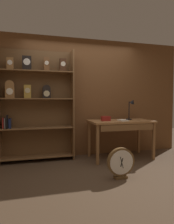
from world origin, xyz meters
The scene contains 8 objects.
ground_plane centered at (0.00, 0.00, 0.00)m, with size 10.00×10.00×0.00m, color #4C3826.
back_wood_panel centered at (0.00, 1.35, 1.30)m, with size 4.80×0.05×2.60m, color brown.
bookshelf centered at (-0.99, 1.18, 1.18)m, with size 1.46×0.31×2.26m.
workbench centered at (0.74, 0.86, 0.72)m, with size 1.32×0.70×0.81m.
desk_lamp centered at (1.03, 0.95, 1.10)m, with size 0.19×0.19×0.46m.
toolbox_small centered at (0.40, 0.86, 0.86)m, with size 0.18×0.11×0.10m, color maroon.
open_repair_manual centered at (0.74, 0.76, 0.82)m, with size 0.16×0.22×0.03m, color silver.
round_clock_large centered at (0.28, -0.15, 0.25)m, with size 0.45×0.11×0.49m.
Camera 1 is at (-1.05, -2.98, 1.22)m, focal length 31.81 mm.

